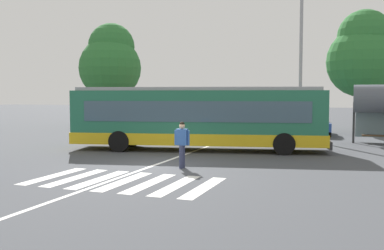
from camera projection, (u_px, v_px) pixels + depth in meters
name	position (u px, v px, depth m)	size (l,w,h in m)	color
ground_plane	(156.00, 166.00, 16.80)	(160.00, 160.00, 0.00)	#424449
city_transit_bus	(198.00, 118.00, 21.51)	(12.45, 5.07, 3.06)	black
pedestrian_crossing_street	(182.00, 142.00, 16.31)	(0.58, 0.36, 1.72)	#333856
parked_car_red	(171.00, 120.00, 33.66)	(1.96, 4.55, 1.35)	black
parked_car_charcoal	(200.00, 121.00, 32.15)	(2.01, 4.57, 1.35)	black
parked_car_champagne	(237.00, 122.00, 31.36)	(2.04, 4.58, 1.35)	black
parked_car_teal	(274.00, 123.00, 30.72)	(2.22, 4.65, 1.35)	black
parked_car_blue	(315.00, 124.00, 29.59)	(2.29, 4.67, 1.35)	black
twin_arm_street_lamp	(301.00, 38.00, 26.59)	(4.74, 0.32, 10.00)	#939399
background_tree_left	(110.00, 62.00, 36.63)	(5.10, 5.10, 8.59)	brown
background_tree_right	(363.00, 54.00, 31.56)	(5.07, 5.07, 8.72)	brown
crosswalk_painted_stripes	(124.00, 181.00, 13.85)	(5.75, 3.20, 0.01)	silver
lane_center_line	(173.00, 159.00, 18.72)	(0.16, 24.00, 0.01)	silver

